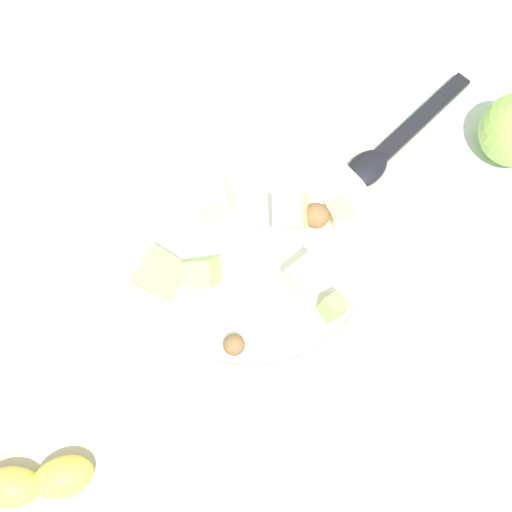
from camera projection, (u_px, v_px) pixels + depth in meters
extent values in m
plane|color=silver|center=(247.00, 285.00, 0.72)|extent=(2.40, 2.40, 0.00)
cube|color=#BCB299|center=(247.00, 284.00, 0.72)|extent=(0.50, 0.31, 0.01)
cylinder|color=white|center=(256.00, 263.00, 0.69)|extent=(0.24, 0.24, 0.06)
torus|color=white|center=(256.00, 251.00, 0.66)|extent=(0.26, 0.26, 0.02)
cube|color=beige|center=(214.00, 199.00, 0.65)|extent=(0.04, 0.05, 0.04)
cube|color=#E5D684|center=(341.00, 214.00, 0.67)|extent=(0.04, 0.04, 0.03)
cube|color=#A3CC6B|center=(203.00, 273.00, 0.63)|extent=(0.04, 0.04, 0.05)
cube|color=beige|center=(308.00, 277.00, 0.63)|extent=(0.05, 0.05, 0.04)
sphere|color=brown|center=(234.00, 345.00, 0.62)|extent=(0.03, 0.03, 0.03)
cube|color=#E5D684|center=(291.00, 211.00, 0.65)|extent=(0.05, 0.04, 0.04)
sphere|color=brown|center=(317.00, 216.00, 0.66)|extent=(0.03, 0.03, 0.03)
cube|color=#9EC656|center=(161.00, 274.00, 0.65)|extent=(0.04, 0.05, 0.05)
cube|color=#93C160|center=(333.00, 307.00, 0.63)|extent=(0.03, 0.03, 0.03)
ellipsoid|color=black|center=(366.00, 169.00, 0.76)|extent=(0.07, 0.05, 0.01)
cube|color=black|center=(421.00, 118.00, 0.79)|extent=(0.15, 0.07, 0.01)
ellipsoid|color=yellow|center=(10.00, 487.00, 0.63)|extent=(0.06, 0.07, 0.04)
ellipsoid|color=yellow|center=(63.00, 477.00, 0.63)|extent=(0.06, 0.07, 0.04)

